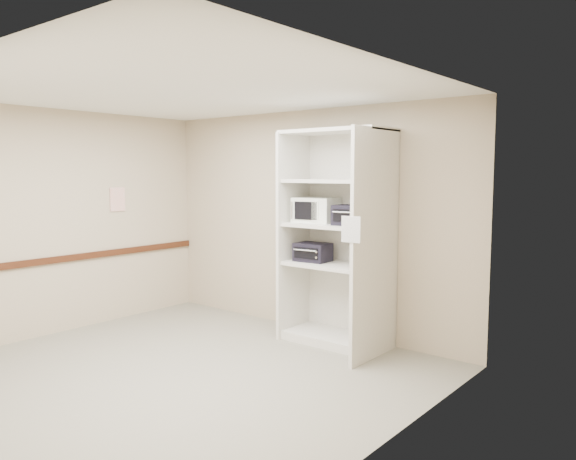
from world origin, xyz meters
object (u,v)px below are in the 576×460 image
Objects in this scene: shelving_unit at (340,245)px; toaster_oven_lower at (313,252)px; toaster_oven_upper at (353,215)px; microwave at (316,210)px.

shelving_unit reaches higher than toaster_oven_lower.
toaster_oven_upper is at bearing -4.71° from toaster_oven_lower.
toaster_oven_lower is at bearing 174.12° from toaster_oven_upper.
microwave is 1.23× the size of toaster_oven_upper.
toaster_oven_upper is (0.55, -0.07, -0.03)m from microwave.
toaster_oven_upper is at bearing -13.71° from microwave.
shelving_unit is at bearing -0.09° from toaster_oven_lower.
shelving_unit is 6.28× the size of toaster_oven_upper.
microwave is at bearing 166.74° from toaster_oven_upper.
shelving_unit is at bearing -12.99° from microwave.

